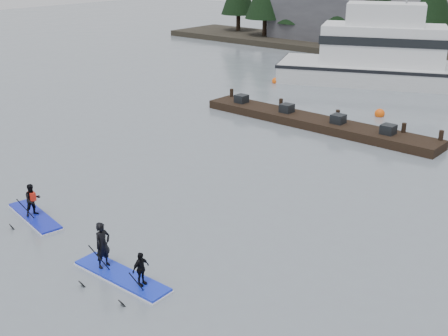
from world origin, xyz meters
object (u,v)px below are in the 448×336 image
Objects in this scene: floating_dock at (315,122)px; paddleboard_solo at (33,207)px; fishing_boat_large at (404,73)px; paddleboard_duo at (119,263)px.

floating_dock is 17.28m from paddleboard_solo.
paddleboard_solo is at bearing -115.94° from fishing_boat_large.
paddleboard_solo is (-1.96, -17.17, 0.20)m from floating_dock.
floating_dock is 4.12× the size of paddleboard_duo.
fishing_boat_large is 5.72× the size of paddleboard_duo.
paddleboard_duo is (4.48, -31.90, -0.37)m from fishing_boat_large.
fishing_boat_large is 31.26m from paddleboard_solo.
fishing_boat_large reaches higher than floating_dock.
floating_dock is at bearing -110.76° from fishing_boat_large.
paddleboard_duo is (3.76, -17.84, 0.24)m from floating_dock.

